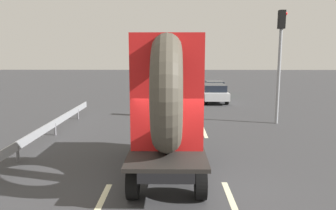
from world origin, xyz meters
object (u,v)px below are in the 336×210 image
Objects in this scene: traffic_light at (280,51)px; oncoming_car at (214,88)px; distant_sedan at (214,92)px; flatbed_truck at (168,111)px.

oncoming_car is at bearing 99.13° from traffic_light.
oncoming_car is (0.51, 3.82, -0.06)m from distant_sedan.
traffic_light reaches higher than flatbed_truck.
traffic_light is 11.83m from oncoming_car.
flatbed_truck is 18.90m from oncoming_car.
traffic_light is (5.56, 7.21, 1.80)m from flatbed_truck.
oncoming_car is (3.75, 18.48, -1.28)m from flatbed_truck.
traffic_light is at bearing 52.33° from flatbed_truck.
flatbed_truck is 0.92× the size of traffic_light.
oncoming_car is at bearing 78.52° from flatbed_truck.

